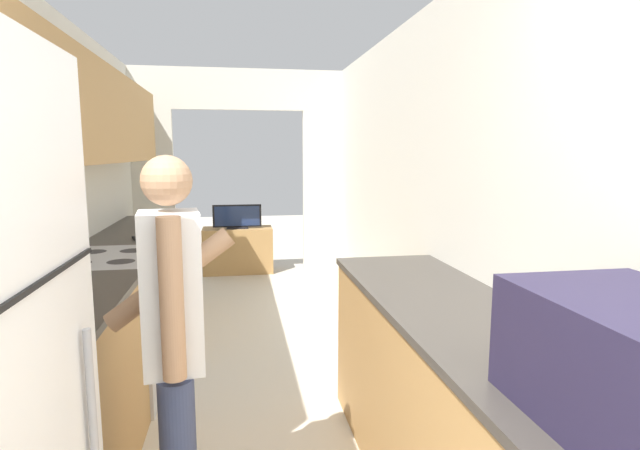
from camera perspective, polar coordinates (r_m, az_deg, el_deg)
wall_left at (r=3.11m, az=-30.07°, el=5.66°), size 0.38×7.58×2.50m
wall_right at (r=2.85m, az=16.51°, el=1.35°), size 0.06×7.58×2.50m
wall_far_with_doorway at (r=5.76m, az=-9.17°, el=6.61°), size 2.75×0.06×2.50m
counter_left at (r=3.74m, az=-22.27°, el=-9.70°), size 0.62×3.96×0.92m
counter_right at (r=2.30m, az=16.42°, el=-21.02°), size 0.62×2.39×0.92m
range_oven at (r=3.56m, az=-22.82°, el=-10.54°), size 0.66×0.79×1.06m
person at (r=1.97m, az=-16.32°, el=-14.10°), size 0.51×0.40×1.57m
suitcase at (r=1.43m, az=32.25°, el=-13.22°), size 0.43×0.59×0.32m
tv_cabinet at (r=6.72m, az=-9.36°, el=-2.84°), size 0.91×0.42×0.60m
television at (r=6.60m, az=-9.45°, el=0.93°), size 0.63×0.16×0.31m
knife at (r=4.09m, az=-20.27°, el=-1.31°), size 0.11×0.33×0.02m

